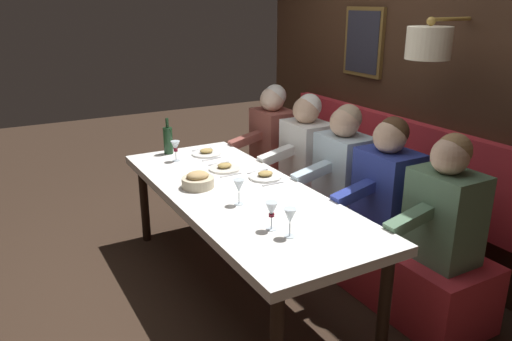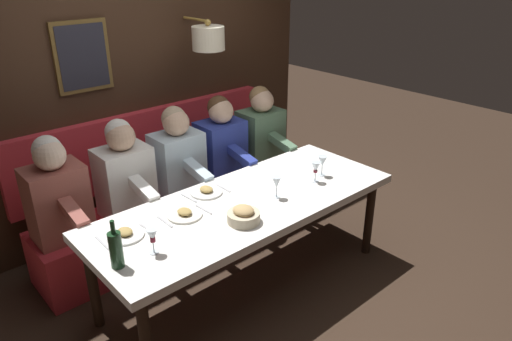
% 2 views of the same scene
% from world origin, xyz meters
% --- Properties ---
extents(ground_plane, '(12.00, 12.00, 0.00)m').
position_xyz_m(ground_plane, '(0.00, 0.00, 0.00)').
color(ground_plane, '#332319').
extents(dining_table, '(0.90, 2.32, 0.74)m').
position_xyz_m(dining_table, '(0.00, 0.00, 0.67)').
color(dining_table, white).
rests_on(dining_table, ground_plane).
extents(banquette_bench, '(0.52, 2.52, 0.45)m').
position_xyz_m(banquette_bench, '(0.89, 0.00, 0.23)').
color(banquette_bench, red).
rests_on(banquette_bench, ground_plane).
extents(back_wall_panel, '(0.59, 3.72, 2.90)m').
position_xyz_m(back_wall_panel, '(1.46, -0.00, 1.37)').
color(back_wall_panel, '#382316').
rests_on(back_wall_panel, ground_plane).
extents(diner_nearest, '(0.60, 0.40, 0.79)m').
position_xyz_m(diner_nearest, '(0.88, -0.95, 0.82)').
color(diner_nearest, '#567A5B').
rests_on(diner_nearest, banquette_bench).
extents(diner_near, '(0.60, 0.40, 0.79)m').
position_xyz_m(diner_near, '(0.88, -0.46, 0.82)').
color(diner_near, '#283893').
rests_on(diner_near, banquette_bench).
extents(diner_middle, '(0.60, 0.40, 0.79)m').
position_xyz_m(diner_middle, '(0.88, 0.00, 0.82)').
color(diner_middle, silver).
rests_on(diner_middle, banquette_bench).
extents(diner_far, '(0.60, 0.40, 0.79)m').
position_xyz_m(diner_far, '(0.88, 0.49, 0.82)').
color(diner_far, white).
rests_on(diner_far, banquette_bench).
extents(diner_farthest, '(0.60, 0.40, 0.79)m').
position_xyz_m(diner_farthest, '(0.88, 1.02, 0.82)').
color(diner_farthest, '#934C42').
rests_on(diner_farthest, banquette_bench).
extents(place_setting_0, '(0.24, 0.31, 0.05)m').
position_xyz_m(place_setting_0, '(0.29, 0.14, 0.75)').
color(place_setting_0, silver).
rests_on(place_setting_0, dining_table).
extents(place_setting_1, '(0.24, 0.31, 0.05)m').
position_xyz_m(place_setting_1, '(0.15, 0.87, 0.75)').
color(place_setting_1, white).
rests_on(place_setting_1, dining_table).
extents(place_setting_2, '(0.24, 0.31, 0.05)m').
position_xyz_m(place_setting_2, '(0.11, 0.45, 0.75)').
color(place_setting_2, silver).
rests_on(place_setting_2, dining_table).
extents(wine_glass_0, '(0.07, 0.07, 0.16)m').
position_xyz_m(wine_glass_0, '(-0.11, -0.20, 0.86)').
color(wine_glass_0, silver).
rests_on(wine_glass_0, dining_table).
extents(wine_glass_1, '(0.07, 0.07, 0.16)m').
position_xyz_m(wine_glass_1, '(-0.13, 0.83, 0.86)').
color(wine_glass_1, silver).
rests_on(wine_glass_1, dining_table).
extents(wine_glass_2, '(0.07, 0.07, 0.16)m').
position_xyz_m(wine_glass_2, '(-0.12, -0.61, 0.86)').
color(wine_glass_2, silver).
rests_on(wine_glass_2, dining_table).
extents(wine_glass_3, '(0.07, 0.07, 0.16)m').
position_xyz_m(wine_glass_3, '(-0.08, -0.74, 0.86)').
color(wine_glass_3, silver).
rests_on(wine_glass_3, dining_table).
extents(wine_bottle, '(0.08, 0.08, 0.30)m').
position_xyz_m(wine_bottle, '(-0.11, 1.06, 0.86)').
color(wine_bottle, '#19381E').
rests_on(wine_bottle, dining_table).
extents(bread_bowl, '(0.22, 0.22, 0.12)m').
position_xyz_m(bread_bowl, '(-0.21, 0.20, 0.79)').
color(bread_bowl, beige).
rests_on(bread_bowl, dining_table).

